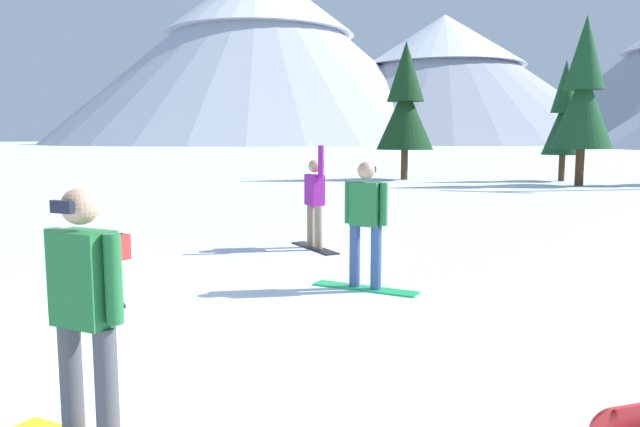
{
  "coord_description": "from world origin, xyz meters",
  "views": [
    {
      "loc": [
        3.99,
        -4.51,
        2.08
      ],
      "look_at": [
        1.05,
        3.67,
        1.0
      ],
      "focal_mm": 33.64,
      "sensor_mm": 36.0,
      "label": 1
    }
  ],
  "objects_px": {
    "backpack_red": "(120,248)",
    "pine_tree_tall": "(583,94)",
    "loose_snowboard_near_right": "(113,284)",
    "pine_tree_broad": "(564,116)",
    "pine_tree_young": "(405,105)",
    "snowboarder_foreground": "(85,314)",
    "snowboarder_midground": "(366,222)",
    "snowboarder_background": "(315,200)"
  },
  "relations": [
    {
      "from": "snowboarder_midground",
      "to": "pine_tree_broad",
      "type": "distance_m",
      "value": 24.64
    },
    {
      "from": "loose_snowboard_near_right",
      "to": "pine_tree_tall",
      "type": "relative_size",
      "value": 0.19
    },
    {
      "from": "snowboarder_foreground",
      "to": "backpack_red",
      "type": "relative_size",
      "value": 3.76
    },
    {
      "from": "backpack_red",
      "to": "pine_tree_broad",
      "type": "distance_m",
      "value": 25.23
    },
    {
      "from": "pine_tree_tall",
      "to": "pine_tree_broad",
      "type": "bearing_deg",
      "value": 102.23
    },
    {
      "from": "pine_tree_broad",
      "to": "pine_tree_tall",
      "type": "bearing_deg",
      "value": -77.77
    },
    {
      "from": "snowboarder_midground",
      "to": "backpack_red",
      "type": "xyz_separation_m",
      "value": [
        -4.56,
        0.55,
        -0.73
      ]
    },
    {
      "from": "snowboarder_midground",
      "to": "pine_tree_broad",
      "type": "height_order",
      "value": "pine_tree_broad"
    },
    {
      "from": "snowboarder_foreground",
      "to": "pine_tree_tall",
      "type": "height_order",
      "value": "pine_tree_tall"
    },
    {
      "from": "loose_snowboard_near_right",
      "to": "pine_tree_broad",
      "type": "height_order",
      "value": "pine_tree_broad"
    },
    {
      "from": "pine_tree_tall",
      "to": "pine_tree_broad",
      "type": "height_order",
      "value": "pine_tree_tall"
    },
    {
      "from": "backpack_red",
      "to": "loose_snowboard_near_right",
      "type": "bearing_deg",
      "value": -54.05
    },
    {
      "from": "snowboarder_foreground",
      "to": "backpack_red",
      "type": "height_order",
      "value": "snowboarder_foreground"
    },
    {
      "from": "pine_tree_broad",
      "to": "pine_tree_young",
      "type": "distance_m",
      "value": 7.79
    },
    {
      "from": "snowboarder_midground",
      "to": "loose_snowboard_near_right",
      "type": "height_order",
      "value": "snowboarder_midground"
    },
    {
      "from": "pine_tree_tall",
      "to": "snowboarder_midground",
      "type": "bearing_deg",
      "value": -100.7
    },
    {
      "from": "pine_tree_tall",
      "to": "snowboarder_background",
      "type": "bearing_deg",
      "value": -107.21
    },
    {
      "from": "snowboarder_midground",
      "to": "snowboarder_background",
      "type": "bearing_deg",
      "value": 122.89
    },
    {
      "from": "pine_tree_broad",
      "to": "backpack_red",
      "type": "bearing_deg",
      "value": -108.54
    },
    {
      "from": "loose_snowboard_near_right",
      "to": "pine_tree_tall",
      "type": "distance_m",
      "value": 24.19
    },
    {
      "from": "backpack_red",
      "to": "pine_tree_tall",
      "type": "distance_m",
      "value": 22.86
    },
    {
      "from": "loose_snowboard_near_right",
      "to": "pine_tree_young",
      "type": "distance_m",
      "value": 24.42
    },
    {
      "from": "snowboarder_foreground",
      "to": "backpack_red",
      "type": "distance_m",
      "value": 6.73
    },
    {
      "from": "pine_tree_broad",
      "to": "pine_tree_young",
      "type": "relative_size",
      "value": 0.85
    },
    {
      "from": "snowboarder_midground",
      "to": "pine_tree_tall",
      "type": "xyz_separation_m",
      "value": [
        4.04,
        21.38,
        3.12
      ]
    },
    {
      "from": "loose_snowboard_near_right",
      "to": "pine_tree_broad",
      "type": "bearing_deg",
      "value": 75.65
    },
    {
      "from": "snowboarder_background",
      "to": "pine_tree_tall",
      "type": "xyz_separation_m",
      "value": [
        5.79,
        18.68,
        3.14
      ]
    },
    {
      "from": "snowboarder_background",
      "to": "loose_snowboard_near_right",
      "type": "xyz_separation_m",
      "value": [
        -1.42,
        -4.08,
        -0.8
      ]
    },
    {
      "from": "loose_snowboard_near_right",
      "to": "pine_tree_broad",
      "type": "xyz_separation_m",
      "value": [
        6.57,
        25.68,
        3.1
      ]
    },
    {
      "from": "snowboarder_background",
      "to": "pine_tree_young",
      "type": "distance_m",
      "value": 20.4
    },
    {
      "from": "snowboarder_midground",
      "to": "pine_tree_young",
      "type": "bearing_deg",
      "value": 100.48
    },
    {
      "from": "snowboarder_foreground",
      "to": "loose_snowboard_near_right",
      "type": "bearing_deg",
      "value": 126.91
    },
    {
      "from": "loose_snowboard_near_right",
      "to": "pine_tree_broad",
      "type": "relative_size",
      "value": 0.24
    },
    {
      "from": "snowboarder_foreground",
      "to": "pine_tree_broad",
      "type": "xyz_separation_m",
      "value": [
        3.98,
        29.12,
        2.29
      ]
    },
    {
      "from": "snowboarder_midground",
      "to": "backpack_red",
      "type": "bearing_deg",
      "value": 173.15
    },
    {
      "from": "snowboarder_foreground",
      "to": "snowboarder_midground",
      "type": "relative_size",
      "value": 1.0
    },
    {
      "from": "backpack_red",
      "to": "pine_tree_tall",
      "type": "bearing_deg",
      "value": 67.57
    },
    {
      "from": "snowboarder_foreground",
      "to": "loose_snowboard_near_right",
      "type": "distance_m",
      "value": 4.39
    },
    {
      "from": "snowboarder_foreground",
      "to": "pine_tree_tall",
      "type": "distance_m",
      "value": 26.79
    },
    {
      "from": "snowboarder_foreground",
      "to": "pine_tree_tall",
      "type": "xyz_separation_m",
      "value": [
        4.61,
        26.21,
        3.12
      ]
    },
    {
      "from": "pine_tree_young",
      "to": "snowboarder_midground",
      "type": "bearing_deg",
      "value": -79.52
    },
    {
      "from": "snowboarder_foreground",
      "to": "pine_tree_broad",
      "type": "height_order",
      "value": "pine_tree_broad"
    }
  ]
}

